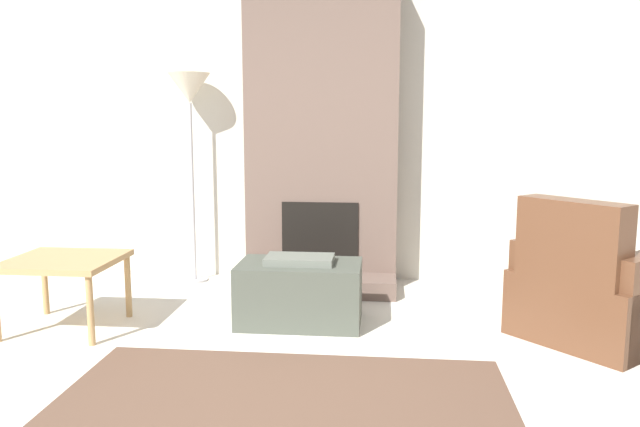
{
  "coord_description": "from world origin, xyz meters",
  "views": [
    {
      "loc": [
        0.52,
        -2.46,
        1.42
      ],
      "look_at": [
        0.0,
        2.65,
        0.64
      ],
      "focal_mm": 35.0,
      "sensor_mm": 36.0,
      "label": 1
    }
  ],
  "objects": [
    {
      "name": "wall_back",
      "position": [
        0.0,
        3.05,
        1.3
      ],
      "size": [
        7.67,
        0.06,
        2.6
      ],
      "primitive_type": "cube",
      "color": "beige",
      "rests_on": "ground_plane"
    },
    {
      "name": "floor_lamp_left",
      "position": [
        -1.13,
        2.78,
        1.6
      ],
      "size": [
        0.36,
        0.36,
        1.81
      ],
      "color": "#ADADB2",
      "rests_on": "ground_plane"
    },
    {
      "name": "fireplace",
      "position": [
        0.0,
        2.82,
        1.23
      ],
      "size": [
        1.27,
        0.72,
        2.6
      ],
      "color": "brown",
      "rests_on": "ground_plane"
    },
    {
      "name": "armchair",
      "position": [
        1.9,
        1.63,
        0.29
      ],
      "size": [
        1.27,
        1.26,
        0.93
      ],
      "rotation": [
        0.0,
        0.0,
        2.31
      ],
      "color": "brown",
      "rests_on": "ground_plane"
    },
    {
      "name": "side_table",
      "position": [
        -1.62,
        1.45,
        0.43
      ],
      "size": [
        0.71,
        0.67,
        0.49
      ],
      "color": "tan",
      "rests_on": "ground_plane"
    },
    {
      "name": "ottoman",
      "position": [
        -0.05,
        1.72,
        0.22
      ],
      "size": [
        0.85,
        0.51,
        0.48
      ],
      "color": "#474C42",
      "rests_on": "ground_plane"
    },
    {
      "name": "area_rug",
      "position": [
        0.04,
        0.49,
        0.01
      ],
      "size": [
        2.32,
        1.25,
        0.01
      ],
      "primitive_type": "cube",
      "color": "brown",
      "rests_on": "ground_plane"
    }
  ]
}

